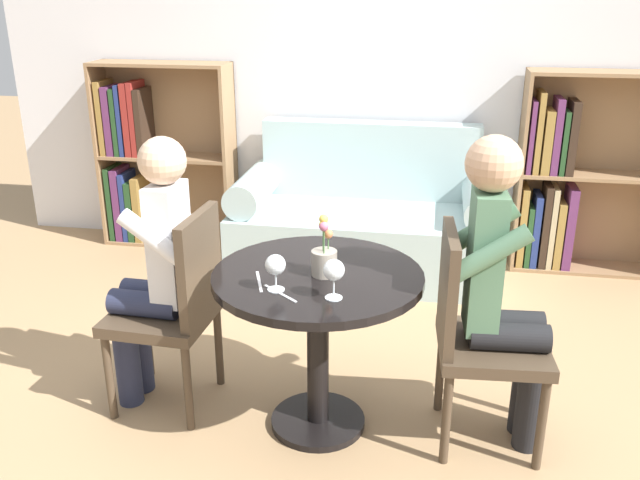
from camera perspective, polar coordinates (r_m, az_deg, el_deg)
The scene contains 15 objects.
ground_plane at distance 3.01m, azimuth -0.17°, elevation -15.20°, with size 16.00×16.00×0.00m, color tan.
back_wall at distance 4.59m, azimuth 4.70°, elevation 15.51°, with size 5.20×0.05×2.70m.
round_table at distance 2.72m, azimuth -0.18°, elevation -5.92°, with size 0.84×0.84×0.70m.
couch at distance 4.39m, azimuth 3.77°, elevation 1.40°, with size 1.65×0.80×0.92m.
bookshelf_left at distance 4.95m, azimuth -14.16°, elevation 6.85°, with size 0.94×0.28×1.28m.
bookshelf_right at distance 4.63m, azimuth 20.34°, elevation 4.65°, with size 0.94×0.28×1.28m.
chair_left at distance 2.96m, azimuth -11.98°, elevation -5.18°, with size 0.44×0.44×0.90m.
chair_right at distance 2.74m, azimuth 12.94°, elevation -7.41°, with size 0.45×0.45×0.90m.
person_left at distance 2.94m, azimuth -13.79°, elevation -2.43°, with size 0.43×0.35×1.21m.
person_right at distance 2.68m, azimuth 15.08°, elevation -3.87°, with size 0.43×0.36×1.27m.
wine_glass_left at distance 2.48m, azimuth -3.77°, elevation -2.20°, with size 0.08×0.08×0.14m.
wine_glass_right at distance 2.41m, azimuth 1.17°, elevation -2.66°, with size 0.08×0.08×0.15m.
flower_vase at distance 2.61m, azimuth 0.36°, elevation -1.35°, with size 0.10×0.10×0.25m.
knife_left_setting at distance 2.59m, azimuth -5.14°, elevation -3.49°, with size 0.07×0.18×0.00m.
fork_left_setting at distance 2.49m, azimuth -3.38°, elevation -4.50°, with size 0.15×0.13×0.00m.
Camera 1 is at (0.43, -2.39, 1.77)m, focal length 38.00 mm.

